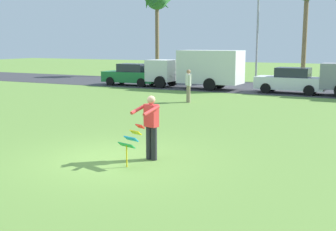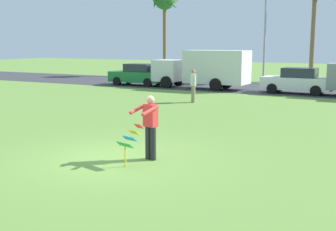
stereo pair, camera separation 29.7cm
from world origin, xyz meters
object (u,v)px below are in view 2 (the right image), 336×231
object	(u,v)px
person_kite_flyer	(150,125)
parked_truck_white_box	(205,68)
person_walker_near	(193,85)
palm_tree_left_near	(165,2)
parked_car_green	(138,75)
kite_held	(130,140)
parked_car_white	(297,81)
streetlight_pole	(265,32)

from	to	relation	value
person_kite_flyer	parked_truck_white_box	size ratio (longest dim) A/B	0.26
person_walker_near	person_kite_flyer	bearing A→B (deg)	-71.44
person_kite_flyer	palm_tree_left_near	distance (m)	31.26
parked_car_green	parked_truck_white_box	xyz separation A→B (m)	(5.37, 0.00, 0.64)
palm_tree_left_near	person_walker_near	distance (m)	20.36
parked_truck_white_box	person_walker_near	xyz separation A→B (m)	(2.09, -6.60, -0.48)
parked_truck_white_box	palm_tree_left_near	xyz separation A→B (m)	(-8.37, 9.81, 5.51)
kite_held	parked_car_white	xyz separation A→B (m)	(0.59, 18.16, 0.09)
parked_truck_white_box	palm_tree_left_near	bearing A→B (deg)	130.49
parked_car_white	kite_held	bearing A→B (deg)	-91.87
person_kite_flyer	palm_tree_left_near	xyz separation A→B (m)	(-14.11, 27.25, 5.97)
person_kite_flyer	kite_held	xyz separation A→B (m)	(-0.17, -0.72, -0.27)
parked_car_white	person_kite_flyer	bearing A→B (deg)	-91.39
parked_truck_white_box	palm_tree_left_near	world-z (taller)	palm_tree_left_near
parked_truck_white_box	person_walker_near	size ratio (longest dim) A/B	3.90
palm_tree_left_near	streetlight_pole	xyz separation A→B (m)	(10.38, -2.24, -2.92)
person_kite_flyer	parked_truck_white_box	world-z (taller)	parked_truck_white_box
person_walker_near	streetlight_pole	bearing A→B (deg)	90.35
palm_tree_left_near	person_walker_near	xyz separation A→B (m)	(10.47, -16.41, -5.99)
parked_car_white	streetlight_pole	bearing A→B (deg)	118.71
person_walker_near	parked_car_green	bearing A→B (deg)	138.52
palm_tree_left_near	person_walker_near	world-z (taller)	palm_tree_left_near
kite_held	streetlight_pole	world-z (taller)	streetlight_pole
kite_held	parked_car_green	world-z (taller)	parked_car_green
person_kite_flyer	palm_tree_left_near	world-z (taller)	palm_tree_left_near
palm_tree_left_near	person_walker_near	bearing A→B (deg)	-57.47
person_kite_flyer	parked_car_green	distance (m)	20.67
parked_truck_white_box	streetlight_pole	bearing A→B (deg)	75.17
person_kite_flyer	streetlight_pole	xyz separation A→B (m)	(-3.73, 25.01, 3.05)
parked_car_green	person_walker_near	size ratio (longest dim) A/B	2.44
palm_tree_left_near	parked_car_white	bearing A→B (deg)	-34.03
parked_car_white	palm_tree_left_near	xyz separation A→B (m)	(-14.53, 9.81, 6.14)
parked_car_white	streetlight_pole	distance (m)	9.22
person_kite_flyer	palm_tree_left_near	bearing A→B (deg)	117.37
streetlight_pole	person_walker_near	distance (m)	14.50
person_kite_flyer	person_walker_near	size ratio (longest dim) A/B	1.00
parked_car_green	kite_held	bearing A→B (deg)	-58.95
person_walker_near	parked_car_white	bearing A→B (deg)	58.37
kite_held	parked_truck_white_box	xyz separation A→B (m)	(-5.56, 18.16, 0.73)
parked_car_white	palm_tree_left_near	distance (m)	18.58
streetlight_pole	kite_held	bearing A→B (deg)	-82.13
parked_car_green	parked_truck_white_box	size ratio (longest dim) A/B	0.63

